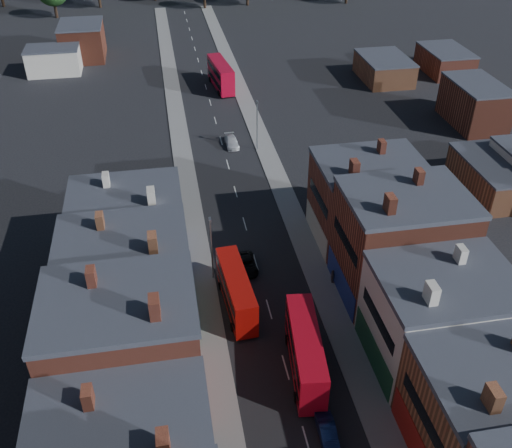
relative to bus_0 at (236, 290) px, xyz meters
name	(u,v)px	position (x,y,z in m)	size (l,w,h in m)	color
pavement_west	(188,188)	(-3.20, 25.09, -2.29)	(3.00, 200.00, 0.12)	gray
pavement_east	(278,180)	(9.80, 25.09, -2.29)	(3.00, 200.00, 0.12)	gray
lamp_post_2	(211,245)	(-1.90, 5.09, 2.36)	(0.25, 0.70, 8.12)	slate
lamp_post_3	(257,122)	(8.50, 35.09, 2.36)	(0.25, 0.70, 8.12)	slate
bus_0	(236,290)	(0.00, 0.00, 0.00)	(3.06, 10.20, 4.35)	#B00F0A
bus_1	(305,351)	(4.94, -9.51, 0.17)	(3.62, 10.98, 4.66)	red
bus_2	(221,74)	(6.21, 61.97, 0.38)	(3.96, 11.92, 5.05)	#AA071F
car_1	(327,432)	(5.06, -16.76, -1.70)	(1.36, 3.91, 1.29)	#12204F
car_2	(247,264)	(2.10, 6.19, -1.71)	(2.10, 4.55, 1.27)	black
car_3	(232,142)	(4.74, 37.12, -1.67)	(1.90, 4.68, 1.36)	silver
ped_3	(332,276)	(11.00, 2.03, -1.40)	(0.97, 0.44, 1.66)	#5A534D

